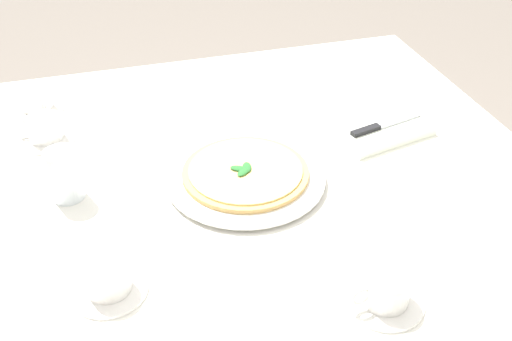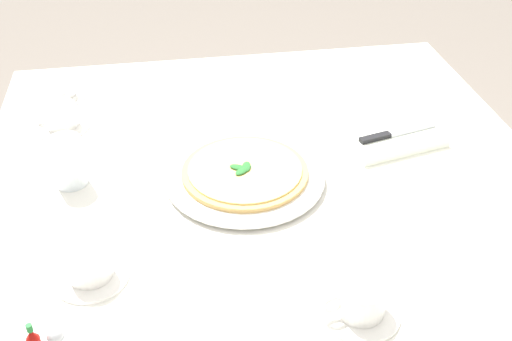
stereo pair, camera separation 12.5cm
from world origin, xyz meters
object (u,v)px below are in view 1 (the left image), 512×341
coffee_cup_back_corner (36,101)px  coffee_cup_center_back (45,130)px  pizza_plate (246,177)px  water_glass_near_left (65,177)px  coffee_cup_far_left (107,278)px  coffee_cup_left_edge (386,291)px  pizza (245,172)px  dinner_knife (383,125)px  napkin_folded (381,130)px

coffee_cup_back_corner → coffee_cup_center_back: bearing=-82.9°
pizza_plate → coffee_cup_back_corner: size_ratio=2.54×
coffee_cup_back_corner → water_glass_near_left: 0.39m
pizza_plate → coffee_cup_far_left: (-0.30, -0.23, 0.02)m
coffee_cup_left_edge → water_glass_near_left: 0.65m
coffee_cup_left_edge → water_glass_near_left: size_ratio=1.23×
pizza_plate → pizza: 0.01m
water_glass_near_left → coffee_cup_left_edge: bearing=-42.2°
water_glass_near_left → dinner_knife: bearing=3.4°
coffee_cup_back_corner → coffee_cup_left_edge: (0.54, -0.82, 0.00)m
coffee_cup_center_back → coffee_cup_far_left: 0.52m
dinner_knife → coffee_cup_back_corner: bearing=142.2°
napkin_folded → dinner_knife: dinner_knife is taller
pizza_plate → pizza: (-0.00, -0.00, 0.01)m
coffee_cup_far_left → coffee_cup_center_back: bearing=100.4°
coffee_cup_back_corner → napkin_folded: bearing=-24.1°
coffee_cup_center_back → coffee_cup_back_corner: 0.15m
pizza → dinner_knife: (0.35, 0.09, -0.00)m
napkin_folded → pizza: bearing=-178.1°
coffee_cup_left_edge → dinner_knife: 0.53m
coffee_cup_left_edge → water_glass_near_left: water_glass_near_left is taller
napkin_folded → dinner_knife: (0.00, 0.00, 0.01)m
coffee_cup_far_left → coffee_cup_back_corner: bearing=99.6°
napkin_folded → dinner_knife: bearing=1.2°
coffee_cup_left_edge → water_glass_near_left: bearing=137.8°
coffee_cup_left_edge → coffee_cup_back_corner: bearing=123.4°
pizza → water_glass_near_left: (-0.35, 0.05, 0.02)m
coffee_cup_center_back → coffee_cup_left_edge: (0.52, -0.67, 0.00)m
dinner_knife → coffee_cup_center_back: bearing=151.8°
pizza_plate → napkin_folded: 0.36m
pizza_plate → water_glass_near_left: (-0.35, 0.05, 0.04)m
coffee_cup_left_edge → napkin_folded: bearing=64.8°
coffee_cup_center_back → coffee_cup_left_edge: coffee_cup_left_edge is taller
coffee_cup_left_edge → pizza_plate: bearing=108.2°
coffee_cup_left_edge → water_glass_near_left: (-0.48, 0.44, 0.02)m
coffee_cup_far_left → napkin_folded: size_ratio=0.54×
pizza → coffee_cup_center_back: (-0.39, 0.28, 0.00)m
napkin_folded → coffee_cup_far_left: bearing=-166.2°
pizza_plate → coffee_cup_far_left: 0.38m
coffee_cup_center_back → dinner_knife: coffee_cup_center_back is taller
coffee_cup_left_edge → dinner_knife: coffee_cup_left_edge is taller
coffee_cup_back_corner → dinner_knife: coffee_cup_back_corner is taller
pizza_plate → coffee_cup_left_edge: size_ratio=2.50×
coffee_cup_back_corner → water_glass_near_left: (0.06, -0.38, 0.02)m
coffee_cup_far_left → coffee_cup_left_edge: coffee_cup_far_left is taller
pizza_plate → coffee_cup_far_left: size_ratio=2.53×
coffee_cup_center_back → coffee_cup_left_edge: bearing=-52.1°
coffee_cup_center_back → dinner_knife: size_ratio=0.67×
coffee_cup_center_back → napkin_folded: (0.75, -0.19, -0.02)m
coffee_cup_center_back → dinner_knife: (0.75, -0.19, -0.00)m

